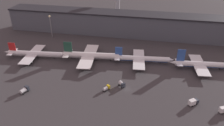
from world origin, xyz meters
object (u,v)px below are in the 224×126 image
object	(u,v)px
airplane_3	(201,64)
service_vehicle_2	(24,90)
airplane_0	(35,54)
service_vehicle_3	(193,102)
airplane_1	(91,55)
service_vehicle_1	(122,84)
service_vehicle_0	(106,88)
airplane_2	(141,59)

from	to	relation	value
airplane_3	service_vehicle_2	world-z (taller)	airplane_3
airplane_0	service_vehicle_3	bearing A→B (deg)	-22.37
airplane_1	service_vehicle_2	bearing A→B (deg)	-126.17
airplane_0	service_vehicle_1	size ratio (longest dim) A/B	9.46
service_vehicle_0	service_vehicle_1	world-z (taller)	service_vehicle_1
airplane_2	service_vehicle_0	bearing A→B (deg)	-120.22
service_vehicle_1	service_vehicle_2	distance (m)	57.41
service_vehicle_1	service_vehicle_2	size ratio (longest dim) A/B	0.87
airplane_0	airplane_1	bearing A→B (deg)	0.47
airplane_0	airplane_2	bearing A→B (deg)	0.04
airplane_0	airplane_3	world-z (taller)	airplane_3
airplane_3	airplane_0	bearing A→B (deg)	177.89
airplane_2	service_vehicle_2	bearing A→B (deg)	-148.06
airplane_0	service_vehicle_1	xyz separation A→B (m)	(70.37, -24.04, -1.52)
service_vehicle_0	service_vehicle_3	bearing A→B (deg)	-61.69
airplane_2	service_vehicle_2	size ratio (longest dim) A/B	7.95
airplane_1	airplane_3	distance (m)	78.15
service_vehicle_2	service_vehicle_3	xyz separation A→B (m)	(95.37, 7.83, 0.11)
service_vehicle_3	service_vehicle_2	bearing A→B (deg)	145.49
service_vehicle_1	service_vehicle_3	world-z (taller)	service_vehicle_3
airplane_1	service_vehicle_3	xyz separation A→B (m)	(68.47, -37.85, -1.91)
airplane_1	service_vehicle_1	xyz separation A→B (m)	(27.92, -28.61, -2.08)
airplane_3	airplane_1	bearing A→B (deg)	176.48
service_vehicle_0	airplane_3	bearing A→B (deg)	-25.00
airplane_0	service_vehicle_2	xyz separation A→B (m)	(15.55, -41.10, -1.46)
airplane_3	service_vehicle_2	xyz separation A→B (m)	(-105.00, -48.60, -1.63)
airplane_1	airplane_2	distance (m)	36.89
airplane_3	service_vehicle_1	world-z (taller)	airplane_3
service_vehicle_0	service_vehicle_2	size ratio (longest dim) A/B	0.82
service_vehicle_1	airplane_2	bearing A→B (deg)	125.13
airplane_3	service_vehicle_3	bearing A→B (deg)	-108.95
airplane_0	airplane_2	xyz separation A→B (m)	(79.18, 7.91, -0.01)
service_vehicle_2	service_vehicle_3	size ratio (longest dim) A/B	0.96
airplane_2	service_vehicle_2	world-z (taller)	airplane_2
service_vehicle_2	airplane_2	bearing A→B (deg)	-34.10
service_vehicle_3	airplane_3	bearing A→B (deg)	37.52
airplane_2	service_vehicle_0	xyz separation A→B (m)	(-17.13, -37.51, -1.72)
airplane_1	airplane_3	size ratio (longest dim) A/B	1.14
airplane_3	service_vehicle_3	world-z (taller)	airplane_3
airplane_2	service_vehicle_3	bearing A→B (deg)	-58.05
airplane_3	service_vehicle_1	xyz separation A→B (m)	(-50.18, -31.54, -1.68)
service_vehicle_1	service_vehicle_3	bearing A→B (deg)	37.72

